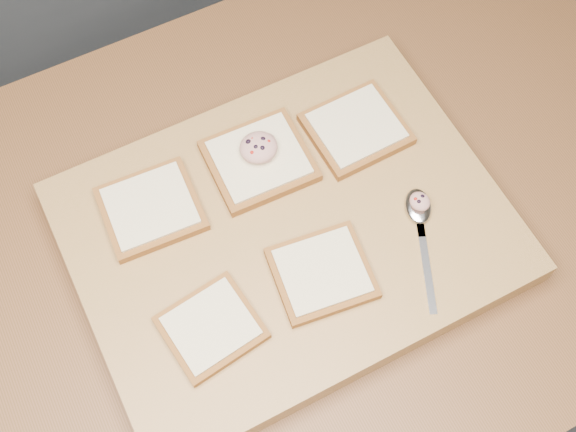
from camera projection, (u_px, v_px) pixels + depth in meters
name	position (u px, v px, depth m)	size (l,w,h in m)	color
ground	(268.00, 388.00, 1.78)	(4.00, 4.00, 0.00)	#515459
island_counter	(262.00, 335.00, 1.38)	(2.00, 0.80, 0.90)	slate
cutting_board	(288.00, 232.00, 0.96)	(0.55, 0.42, 0.04)	#AD7E4A
bread_far_left	(151.00, 208.00, 0.94)	(0.13, 0.12, 0.02)	brown
bread_far_center	(259.00, 160.00, 0.97)	(0.14, 0.13, 0.02)	brown
bread_far_right	(356.00, 128.00, 0.99)	(0.13, 0.12, 0.02)	brown
bread_near_left	(211.00, 327.00, 0.87)	(0.12, 0.11, 0.02)	brown
bread_near_center	(322.00, 273.00, 0.90)	(0.13, 0.12, 0.02)	brown
tuna_salad_dollop	(258.00, 147.00, 0.95)	(0.05, 0.05, 0.02)	tan
spoon	(419.00, 215.00, 0.94)	(0.09, 0.17, 0.01)	silver
spoon_salad	(420.00, 201.00, 0.93)	(0.03, 0.03, 0.02)	tan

